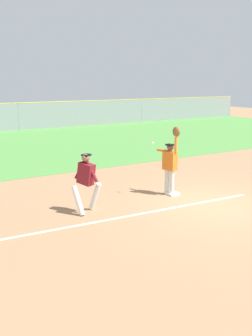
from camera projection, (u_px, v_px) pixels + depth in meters
ground_plane at (214, 205)px, 11.53m from camera, size 66.80×66.80×0.00m
outfield_grass at (54, 143)px, 22.76m from camera, size 44.46×14.63×0.01m
chalk_foul_line at (71, 227)px, 9.86m from camera, size 11.99×0.80×0.01m
first_base at (172, 193)px, 12.62m from camera, size 0.40×0.40×0.08m
fielder at (170, 162)px, 12.36m from camera, size 0.36×0.89×2.28m
runner at (86, 179)px, 10.69m from camera, size 0.89×0.80×1.72m
baseball at (153, 143)px, 12.13m from camera, size 0.07×0.07×0.07m
outfield_fence at (19, 116)px, 28.62m from camera, size 44.54×0.08×2.05m
parked_car_white at (41, 116)px, 32.71m from camera, size 4.45×2.21×1.25m
parked_car_tan at (95, 114)px, 34.25m from camera, size 4.56×2.45×1.25m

